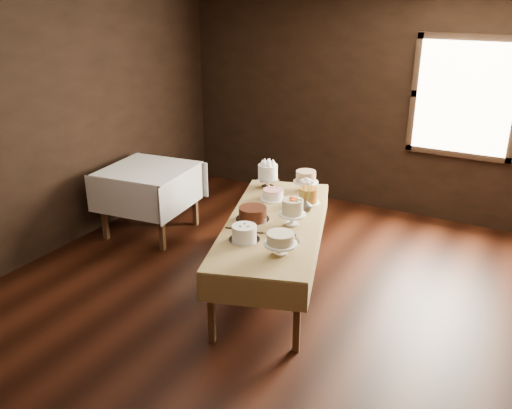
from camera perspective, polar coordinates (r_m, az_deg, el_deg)
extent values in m
cube|color=black|center=(5.28, -1.07, -10.33)|extent=(5.00, 6.00, 0.01)
cube|color=black|center=(7.36, 10.84, 10.42)|extent=(5.00, 0.02, 2.80)
cube|color=black|center=(6.28, -21.48, 7.36)|extent=(0.02, 6.00, 2.80)
cube|color=#FFEABF|center=(6.97, 21.10, 10.42)|extent=(1.10, 0.05, 1.30)
cube|color=#442C18|center=(4.62, -4.73, -10.91)|extent=(0.07, 0.07, 0.63)
cube|color=#442C18|center=(6.44, 0.22, -0.93)|extent=(0.07, 0.07, 0.63)
cube|color=#442C18|center=(4.51, 4.33, -11.86)|extent=(0.07, 0.07, 0.63)
cube|color=#442C18|center=(6.36, 6.61, -1.40)|extent=(0.07, 0.07, 0.63)
cube|color=#442C18|center=(5.29, 1.93, -2.00)|extent=(1.48, 2.36, 0.04)
cube|color=tan|center=(5.28, 1.94, -1.74)|extent=(1.56, 2.44, 0.01)
cube|color=#442C18|center=(6.63, -15.77, -0.46)|extent=(0.06, 0.06, 0.77)
cube|color=#442C18|center=(7.22, -11.98, 1.74)|extent=(0.06, 0.06, 0.77)
cube|color=#442C18|center=(6.20, -9.98, -1.54)|extent=(0.06, 0.06, 0.77)
cube|color=#442C18|center=(6.82, -6.48, 0.89)|extent=(0.06, 0.06, 0.77)
cube|color=#442C18|center=(6.57, -11.31, 3.52)|extent=(0.98, 0.98, 0.04)
cube|color=white|center=(6.56, -11.33, 3.73)|extent=(1.07, 1.07, 0.01)
cylinder|color=silver|center=(6.13, 1.24, 2.36)|extent=(0.26, 0.26, 0.13)
cylinder|color=white|center=(6.08, 1.25, 3.60)|extent=(0.31, 0.31, 0.15)
cylinder|color=white|center=(6.05, 5.24, 1.99)|extent=(0.28, 0.28, 0.13)
cylinder|color=tan|center=(6.01, 5.28, 3.09)|extent=(0.28, 0.28, 0.12)
cylinder|color=white|center=(5.80, 1.80, 0.60)|extent=(0.27, 0.27, 0.01)
cylinder|color=white|center=(5.78, 1.80, 1.08)|extent=(0.26, 0.26, 0.09)
cylinder|color=white|center=(5.73, 5.47, 0.23)|extent=(0.26, 0.26, 0.01)
cylinder|color=#9F5816|center=(5.70, 5.50, 1.00)|extent=(0.27, 0.27, 0.15)
cylinder|color=silver|center=(5.29, -0.35, -1.55)|extent=(0.33, 0.33, 0.01)
cylinder|color=#3C180C|center=(5.27, -0.35, -0.91)|extent=(0.38, 0.38, 0.12)
cylinder|color=white|center=(5.17, 3.83, -1.48)|extent=(0.26, 0.26, 0.13)
cylinder|color=beige|center=(5.12, 3.87, -0.10)|extent=(0.22, 0.22, 0.14)
cylinder|color=silver|center=(4.87, -1.24, -3.74)|extent=(0.28, 0.28, 0.01)
cylinder|color=white|center=(4.84, -1.24, -2.97)|extent=(0.28, 0.28, 0.13)
cylinder|color=white|center=(4.61, 2.58, -4.58)|extent=(0.29, 0.29, 0.12)
cylinder|color=beige|center=(4.57, 2.60, -3.42)|extent=(0.26, 0.26, 0.09)
cube|color=silver|center=(4.99, 1.68, -3.11)|extent=(0.24, 0.10, 0.01)
cube|color=silver|center=(4.90, 4.40, -3.65)|extent=(0.18, 0.20, 0.01)
cube|color=silver|center=(5.48, 5.02, -0.82)|extent=(0.17, 0.20, 0.01)
cube|color=silver|center=(5.08, -1.45, -2.63)|extent=(0.24, 0.10, 0.01)
imported|color=#2D2823|center=(5.49, 5.24, -0.06)|extent=(0.18, 0.18, 0.14)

